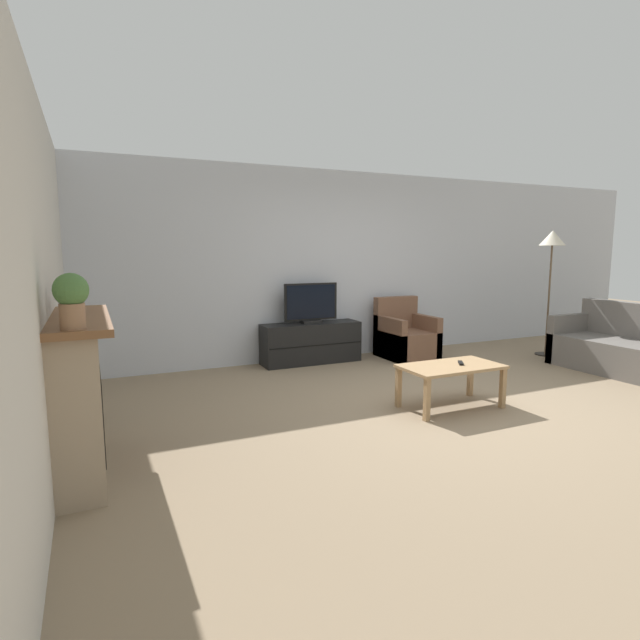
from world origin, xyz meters
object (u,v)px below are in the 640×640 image
tv (311,305)px  fireplace (78,392)px  mantel_clock (76,304)px  remote (461,363)px  mantel_vase_centre_left (74,301)px  coffee_table (451,371)px  potted_plant (71,297)px  tv_stand (311,343)px  armchair (405,338)px  floor_lamp (552,245)px  mantel_vase_left (73,310)px

tv → fireplace: bearing=-139.9°
mantel_clock → remote: 3.53m
mantel_vase_centre_left → coffee_table: size_ratio=0.26×
potted_plant → coffee_table: (3.33, 0.63, -0.92)m
fireplace → coffee_table: fireplace is taller
mantel_clock → tv_stand: mantel_clock is taller
mantel_vase_centre_left → armchair: mantel_vase_centre_left is taller
tv_stand → remote: 2.50m
armchair → floor_lamp: 2.55m
mantel_clock → floor_lamp: bearing=11.5°
armchair → mantel_vase_centre_left: bearing=-151.8°
coffee_table → floor_lamp: floor_lamp is taller
tv → armchair: tv is taller
fireplace → mantel_vase_centre_left: size_ratio=5.64×
mantel_clock → remote: (3.45, -0.14, -0.74)m
fireplace → tv_stand: fireplace is taller
fireplace → armchair: size_ratio=1.68×
armchair → floor_lamp: bearing=-20.5°
mantel_vase_left → mantel_clock: mantel_vase_left is taller
mantel_vase_left → armchair: size_ratio=0.23×
fireplace → armchair: 4.83m
fireplace → mantel_vase_left: size_ratio=7.26×
mantel_vase_left → tv_stand: bearing=45.0°
fireplace → potted_plant: 0.96m
mantel_vase_left → mantel_vase_centre_left: mantel_vase_centre_left is taller
mantel_clock → potted_plant: potted_plant is taller
mantel_vase_centre_left → remote: bearing=1.9°
mantel_vase_left → mantel_vase_centre_left: 0.33m
tv → armchair: bearing=-9.8°
potted_plant → tv: (2.87, 3.05, -0.48)m
mantel_vase_centre_left → floor_lamp: (6.30, 1.54, 0.41)m
potted_plant → coffee_table: 3.51m
fireplace → mantel_clock: size_ratio=9.79×
fireplace → remote: size_ratio=9.98×
tv_stand → armchair: 1.43m
mantel_vase_centre_left → floor_lamp: floor_lamp is taller
fireplace → tv: bearing=40.1°
fireplace → potted_plant: size_ratio=4.45×
potted_plant → tv: bearing=46.8°
coffee_table → tv_stand: bearing=100.8°
coffee_table → remote: bearing=-0.0°
tv_stand → floor_lamp: (3.43, -1.00, 1.36)m
tv_stand → tv: tv is taller
mantel_clock → tv_stand: 3.78m
mantel_vase_left → coffee_table: bearing=7.7°
mantel_vase_left → tv: 4.08m
mantel_clock → remote: bearing=-2.3°
mantel_vase_left → mantel_clock: size_ratio=1.35×
potted_plant → armchair: bearing=33.3°
mantel_vase_centre_left → armchair: 4.95m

